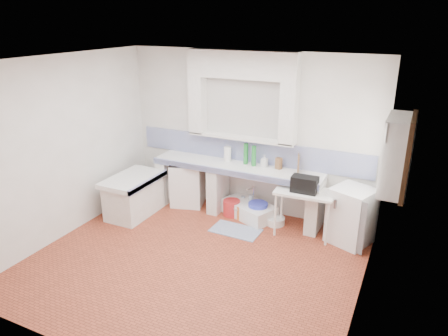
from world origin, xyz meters
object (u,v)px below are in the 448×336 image
at_px(stove, 188,184).
at_px(side_table, 303,213).
at_px(fridge, 351,216).
at_px(sink, 249,210).

distance_m(stove, side_table, 2.26).
xyz_separation_m(side_table, fridge, (0.72, 0.10, 0.06)).
distance_m(sink, side_table, 1.07).
relative_size(side_table, fridge, 1.03).
bearing_deg(sink, fridge, 19.49).
relative_size(sink, fridge, 1.06).
bearing_deg(fridge, stove, -160.93).
bearing_deg(side_table, sink, 164.07).
bearing_deg(fridge, side_table, -150.68).
height_order(stove, sink, stove).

